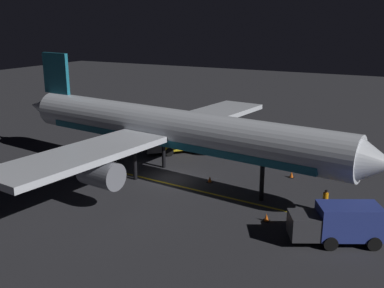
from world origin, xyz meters
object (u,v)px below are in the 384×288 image
at_px(catering_truck, 173,141).
at_px(traffic_cone_far, 266,218).
at_px(traffic_cone_near_right, 307,165).
at_px(ground_crew_worker, 325,201).
at_px(baggage_truck, 339,224).
at_px(airliner, 166,130).
at_px(traffic_cone_under_wing, 291,175).
at_px(traffic_cone_near_left, 210,179).

bearing_deg(catering_truck, traffic_cone_far, 51.26).
bearing_deg(traffic_cone_near_right, ground_crew_worker, 21.11).
height_order(baggage_truck, traffic_cone_far, baggage_truck).
distance_m(catering_truck, traffic_cone_near_right, 14.06).
height_order(airliner, traffic_cone_under_wing, airliner).
relative_size(traffic_cone_near_left, traffic_cone_near_right, 1.00).
xyz_separation_m(catering_truck, ground_crew_worker, (7.98, 17.70, -0.40)).
height_order(airliner, ground_crew_worker, airliner).
bearing_deg(traffic_cone_near_right, baggage_truck, 21.28).
xyz_separation_m(airliner, traffic_cone_under_wing, (-5.25, 10.00, -4.21)).
relative_size(baggage_truck, traffic_cone_under_wing, 10.82).
bearing_deg(traffic_cone_far, traffic_cone_near_left, -126.86).
distance_m(airliner, traffic_cone_under_wing, 12.05).
distance_m(catering_truck, ground_crew_worker, 19.42).
relative_size(baggage_truck, traffic_cone_near_left, 10.82).
bearing_deg(traffic_cone_under_wing, airliner, -62.30).
bearing_deg(baggage_truck, traffic_cone_near_right, -158.72).
bearing_deg(traffic_cone_near_left, airliner, -80.18).
bearing_deg(traffic_cone_far, catering_truck, -128.74).
bearing_deg(catering_truck, baggage_truck, 57.40).
bearing_deg(traffic_cone_far, traffic_cone_near_right, -177.86).
distance_m(ground_crew_worker, traffic_cone_under_wing, 7.60).
xyz_separation_m(traffic_cone_near_right, traffic_cone_far, (13.44, 0.50, 0.00)).
xyz_separation_m(airliner, ground_crew_worker, (0.99, 14.28, -3.58)).
distance_m(baggage_truck, traffic_cone_near_right, 15.44).
bearing_deg(baggage_truck, traffic_cone_near_left, -117.00).
relative_size(traffic_cone_near_left, traffic_cone_under_wing, 1.00).
distance_m(ground_crew_worker, traffic_cone_near_right, 10.61).
bearing_deg(airliner, traffic_cone_near_right, 130.33).
height_order(traffic_cone_near_left, traffic_cone_far, same).
bearing_deg(traffic_cone_near_right, traffic_cone_near_left, -38.39).
xyz_separation_m(catering_truck, traffic_cone_under_wing, (1.74, 13.42, -1.04)).
height_order(airliner, traffic_cone_far, airliner).
distance_m(traffic_cone_under_wing, traffic_cone_far, 9.85).
xyz_separation_m(traffic_cone_near_left, traffic_cone_near_right, (-8.20, 6.50, 0.00)).
bearing_deg(ground_crew_worker, traffic_cone_far, -42.90).
relative_size(catering_truck, traffic_cone_near_left, 10.23).
distance_m(airliner, traffic_cone_near_right, 14.36).
bearing_deg(catering_truck, ground_crew_worker, 65.73).
bearing_deg(airliner, ground_crew_worker, 86.02).
distance_m(traffic_cone_near_right, traffic_cone_far, 13.45).
height_order(traffic_cone_near_left, traffic_cone_near_right, same).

